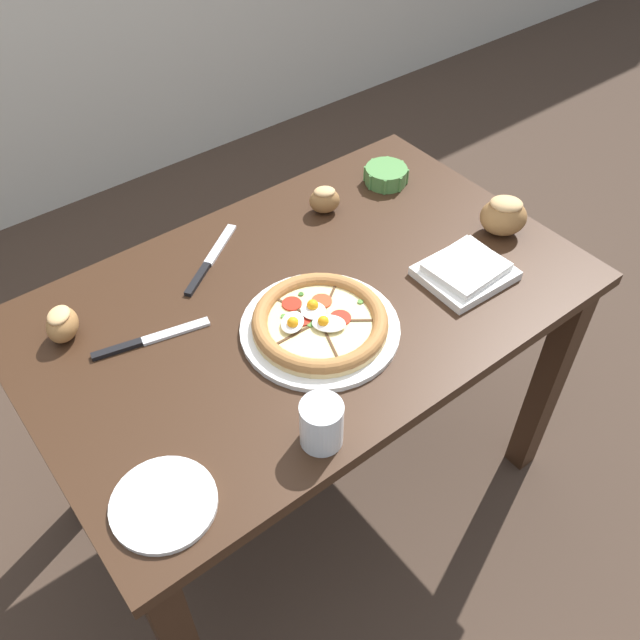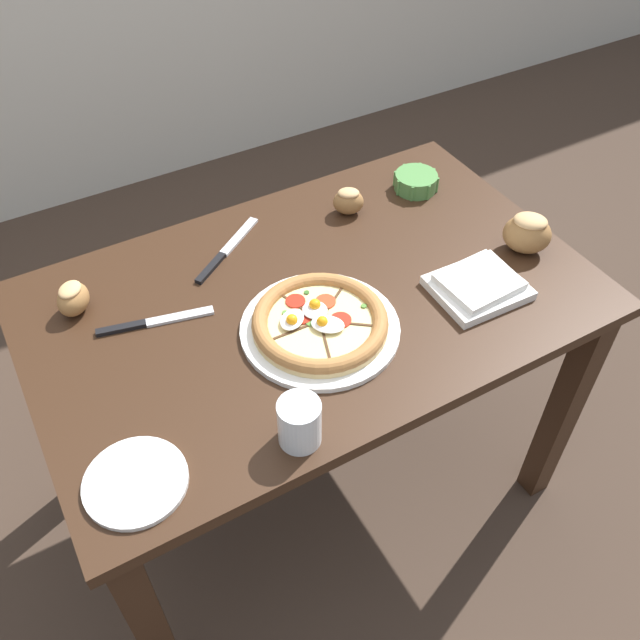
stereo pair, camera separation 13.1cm
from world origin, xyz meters
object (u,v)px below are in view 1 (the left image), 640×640
Objects in this scene: bread_piece_near at (504,215)px; bread_piece_far at (325,199)px; bread_piece_mid at (62,324)px; water_glass at (321,426)px; napkin_folded at (466,271)px; ramekin_bowl at (386,175)px; knife_spare at (150,339)px; side_saucer at (164,504)px; dining_table at (306,335)px; pizza at (320,323)px; knife_main at (210,260)px.

bread_piece_far is (-0.27, 0.31, -0.02)m from bread_piece_near.
water_glass is at bearing -63.64° from bread_piece_mid.
bread_piece_far is (0.65, 0.01, -0.00)m from bread_piece_mid.
ramekin_bowl is at bearing 74.49° from napkin_folded.
napkin_folded is 1.99× the size of bread_piece_mid.
bread_piece_far is 0.39× the size of knife_spare.
napkin_folded is at bearing 6.30° from side_saucer.
dining_table is 3.68× the size of pizza.
water_glass is 0.28m from side_saucer.
ramekin_bowl is 0.85m from bread_piece_mid.
bread_piece_near is at bearing -49.37° from bread_piece_far.
side_saucer is (-0.43, -0.15, -0.02)m from pizza.
water_glass is at bearing -127.21° from pizza.
napkin_folded is 0.19m from bread_piece_near.
pizza is 1.85× the size of side_saucer.
bread_piece_mid reaches higher than side_saucer.
pizza is 0.26m from water_glass.
ramekin_bowl is 0.20m from bread_piece_far.
ramekin_bowl is 0.73m from knife_spare.
dining_table is 0.33m from bread_piece_far.
bread_piece_mid is at bearing 154.37° from napkin_folded.
pizza is 1.68× the size of napkin_folded.
pizza reaches higher than side_saucer.
knife_spare reaches higher than dining_table.
knife_spare is 1.35× the size of side_saucer.
bread_piece_mid reaches higher than bread_piece_far.
pizza is 0.35m from napkin_folded.
dining_table is 0.52m from bread_piece_near.
knife_main is at bearing 178.90° from ramekin_bowl.
bread_piece_mid is 0.65m from bread_piece_far.
dining_table is at bearing -2.26° from knife_spare.
bread_piece_near is at bearing 16.22° from water_glass.
ramekin_bowl is 1.18× the size of bread_piece_mid.
bread_piece_far is 0.54m from knife_spare.
side_saucer is at bearing -173.70° from napkin_folded.
pizza is 3.53× the size of bread_piece_far.
dining_table is 0.39m from water_glass.
pizza is 3.34× the size of bread_piece_mid.
bread_piece_mid is 0.17m from knife_spare.
pizza is 3.46× the size of water_glass.
bread_piece_far reaches higher than side_saucer.
knife_spare is at bearing 158.34° from napkin_folded.
dining_table is at bearing 167.66° from bread_piece_near.
knife_spare is (-0.28, 0.18, -0.02)m from pizza.
bread_piece_mid is 1.04× the size of water_glass.
dining_table is 5.54× the size of knife_main.
side_saucer is (-0.15, -0.33, 0.00)m from knife_spare.
bread_piece_mid is at bearing 148.48° from knife_main.
bread_piece_near reaches higher than knife_main.
water_glass reaches higher than side_saucer.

